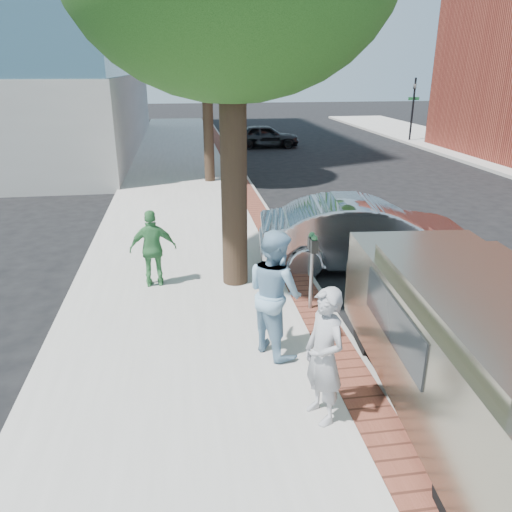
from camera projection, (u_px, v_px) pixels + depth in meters
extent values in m
plane|color=black|center=(281.00, 329.00, 8.93)|extent=(120.00, 120.00, 0.00)
cube|color=#9E9991|center=(187.00, 210.00, 16.09)|extent=(5.00, 60.00, 0.15)
cube|color=brown|center=(254.00, 205.00, 16.36)|extent=(0.60, 60.00, 0.01)
cube|color=gray|center=(265.00, 207.00, 16.44)|extent=(0.10, 60.00, 0.15)
cylinder|color=black|center=(222.00, 113.00, 28.71)|extent=(0.12, 0.12, 3.80)
imported|color=black|center=(222.00, 93.00, 28.32)|extent=(0.18, 0.15, 0.90)
cube|color=#1E7238|center=(222.00, 100.00, 28.47)|extent=(0.70, 0.03, 0.18)
cylinder|color=black|center=(412.00, 111.00, 30.33)|extent=(0.12, 0.12, 3.80)
imported|color=black|center=(414.00, 92.00, 29.94)|extent=(0.18, 0.15, 0.90)
cube|color=#1E7238|center=(414.00, 99.00, 30.08)|extent=(0.70, 0.03, 0.18)
cylinder|color=black|center=(234.00, 178.00, 9.76)|extent=(0.52, 0.52, 4.40)
cylinder|color=black|center=(208.00, 131.00, 19.21)|extent=(0.40, 0.40, 3.85)
ellipsoid|color=#183F12|center=(205.00, 40.00, 18.06)|extent=(4.80, 4.80, 3.94)
cylinder|color=gray|center=(311.00, 280.00, 9.15)|extent=(0.07, 0.07, 1.15)
cube|color=#2D3030|center=(314.00, 246.00, 8.82)|extent=(0.12, 0.14, 0.24)
cube|color=#2D3030|center=(312.00, 243.00, 8.99)|extent=(0.12, 0.14, 0.24)
sphere|color=#3F8C4C|center=(314.00, 238.00, 8.77)|extent=(0.11, 0.11, 0.11)
sphere|color=#3F8C4C|center=(312.00, 235.00, 8.94)|extent=(0.11, 0.11, 0.11)
imported|color=#9B9A9F|center=(324.00, 356.00, 6.14)|extent=(0.62, 0.76, 1.81)
imported|color=#81ABC8|center=(275.00, 293.00, 7.64)|extent=(1.11, 1.21, 2.01)
imported|color=#3D8649|center=(153.00, 249.00, 10.09)|extent=(0.96, 0.44, 1.60)
imported|color=silver|center=(366.00, 234.00, 11.45)|extent=(5.04, 2.29, 1.60)
imported|color=black|center=(265.00, 136.00, 28.78)|extent=(3.92, 1.74, 1.31)
cube|color=gray|center=(476.00, 349.00, 6.26)|extent=(2.48, 5.33, 1.46)
cube|color=gray|center=(410.00, 294.00, 8.47)|extent=(2.07, 1.14, 0.86)
cube|color=gray|center=(501.00, 302.00, 5.66)|extent=(2.14, 3.81, 0.17)
cylinder|color=black|center=(366.00, 336.00, 8.02)|extent=(0.30, 0.71, 0.69)
cylinder|color=black|center=(473.00, 332.00, 8.13)|extent=(0.30, 0.71, 0.69)
cylinder|color=black|center=(458.00, 506.00, 4.90)|extent=(0.30, 0.71, 0.69)
cube|color=black|center=(392.00, 320.00, 6.28)|extent=(0.21, 2.15, 0.59)
cube|color=black|center=(402.00, 264.00, 8.80)|extent=(1.72, 0.17, 0.43)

